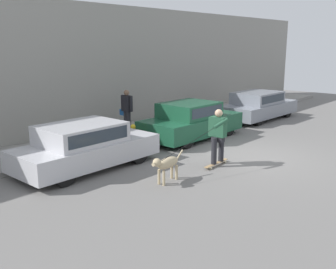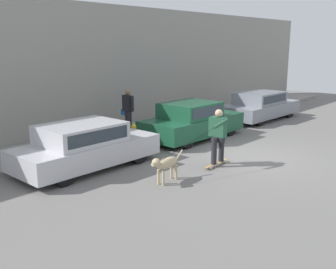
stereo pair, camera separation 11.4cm
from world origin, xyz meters
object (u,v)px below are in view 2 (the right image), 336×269
Objects in this scene: parked_car_1 at (192,121)px; pedestrian_with_bag at (128,109)px; parked_car_0 at (85,146)px; fire_hydrant at (134,135)px; parked_car_2 at (260,106)px; skateboarder at (218,134)px; dog at (166,164)px.

parked_car_1 is 2.56× the size of pedestrian_with_bag.
parked_car_0 is 1.00× the size of parked_car_1.
pedestrian_with_bag is 2.07× the size of fire_hydrant.
skateboarder is at bearing -158.75° from parked_car_2.
skateboarder is 3.80× the size of fire_hydrant.
pedestrian_with_bag reaches higher than dog.
parked_car_0 is 4.85m from parked_car_1.
parked_car_1 is at bearing -18.19° from fire_hydrant.
fire_hydrant is (2.58, 0.75, -0.22)m from parked_car_0.
pedestrian_with_bag reaches higher than skateboarder.
skateboarder reaches higher than fire_hydrant.
parked_car_2 is at bearing -162.94° from skateboarder.
pedestrian_with_bag is (3.53, 2.08, 0.41)m from parked_car_0.
fire_hydrant is at bearing 162.22° from parked_car_1.
dog is at bearing -75.57° from parked_car_0.
parked_car_2 is 7.74m from skateboarder.
fire_hydrant is (-0.12, 3.40, -0.52)m from skateboarder.
parked_car_0 reaches higher than parked_car_2.
skateboarder is at bearing -128.72° from parked_car_1.
skateboarder is (-2.15, -2.65, 0.29)m from parked_car_1.
parked_car_1 is 0.95× the size of parked_car_2.
dog is 3.79m from fire_hydrant.
parked_car_2 is (5.11, 0.00, -0.02)m from parked_car_1.
skateboarder is 1.84× the size of pedestrian_with_bag.
pedestrian_with_bag is (0.83, 4.73, 0.11)m from skateboarder.
dog is 0.44× the size of skateboarder.
dog is (-9.32, -2.51, -0.13)m from parked_car_2.
dog is at bearing -163.75° from parked_car_2.
parked_car_1 is 2.50m from pedestrian_with_bag.
fire_hydrant is at bearing -126.72° from dog.
parked_car_1 is 1.39× the size of skateboarder.
pedestrian_with_bag reaches higher than parked_car_1.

